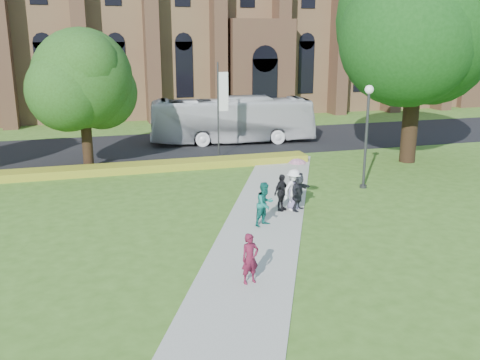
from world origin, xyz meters
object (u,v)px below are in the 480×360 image
object	(u,v)px
tour_coach	(232,120)
large_tree	(419,21)
pedestrian_0	(250,259)
streetlamp	(367,124)

from	to	relation	value
tour_coach	large_tree	bearing A→B (deg)	-128.52
tour_coach	pedestrian_0	size ratio (longest dim) A/B	7.23
large_tree	tour_coach	xyz separation A→B (m)	(-8.82, 8.85, -6.70)
large_tree	pedestrian_0	world-z (taller)	large_tree
large_tree	tour_coach	world-z (taller)	large_tree
streetlamp	tour_coach	xyz separation A→B (m)	(-3.32, 13.35, -1.63)
pedestrian_0	tour_coach	bearing A→B (deg)	63.83
large_tree	pedestrian_0	xyz separation A→B (m)	(-14.36, -13.36, -7.51)
streetlamp	pedestrian_0	xyz separation A→B (m)	(-8.86, -8.86, -2.44)
tour_coach	pedestrian_0	bearing A→B (deg)	172.56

